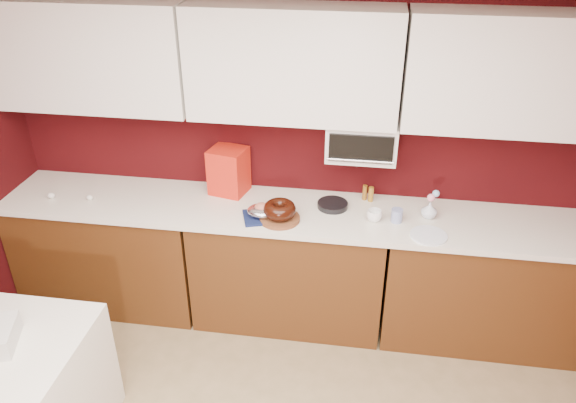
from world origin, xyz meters
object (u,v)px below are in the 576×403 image
Objects in this scene: foil_ham_nest at (262,211)px; flower_vase at (429,209)px; toaster_oven at (362,139)px; pandoro_box at (229,171)px; bundt_cake at (280,210)px; coffee_mug at (374,214)px; dining_table at (0,395)px; blue_jar at (397,216)px.

foil_ham_nest is 1.55× the size of flower_vase.
toaster_oven is 0.96m from pandoro_box.
bundt_cake is 0.98m from flower_vase.
pandoro_box reaches higher than bundt_cake.
pandoro_box reaches higher than foil_ham_nest.
coffee_mug is (0.12, -0.22, -0.43)m from toaster_oven.
flower_vase is (1.38, -0.15, -0.10)m from pandoro_box.
foil_ham_nest reaches higher than dining_table.
blue_jar is (0.87, 0.09, -0.01)m from foil_ham_nest.
coffee_mug is (0.61, 0.09, -0.03)m from bundt_cake.
foil_ham_nest is (-0.12, 0.01, -0.03)m from bundt_cake.
bundt_cake is at bearing -4.23° from foil_ham_nest.
bundt_cake reaches higher than blue_jar.
toaster_oven is 2.11× the size of bundt_cake.
flower_vase is at bearing 9.17° from foil_ham_nest.
flower_vase is at bearing -14.80° from toaster_oven.
bundt_cake is 0.61m from coffee_mug.
flower_vase is at bearing 6.53° from pandoro_box.
pandoro_box reaches higher than dining_table.
bundt_cake is 0.12m from foil_ham_nest.
bundt_cake is 1.11× the size of foil_ham_nest.
toaster_oven is 0.70m from bundt_cake.
flower_vase is (0.35, 0.10, 0.01)m from coffee_mug.
bundt_cake is 0.54m from pandoro_box.
pandoro_box is 3.46× the size of coffee_mug.
pandoro_box is 1.39m from flower_vase.
coffee_mug is 0.14m from blue_jar.
foil_ham_nest is at bearing -174.11° from blue_jar.
toaster_oven is 0.50m from coffee_mug.
toaster_oven is 2.34× the size of foil_ham_nest.
dining_table is 10.56× the size of coffee_mug.
dining_table is 11.20× the size of blue_jar.
coffee_mug reaches higher than foil_ham_nest.
dining_table is 3.05× the size of pandoro_box.
coffee_mug is at bearing -164.48° from flower_vase.
bundt_cake reaches higher than coffee_mug.
bundt_cake is (-0.49, -0.31, -0.39)m from toaster_oven.
bundt_cake is 0.65× the size of pandoro_box.
dining_table is at bearing -146.88° from coffee_mug.
pandoro_box reaches higher than coffee_mug.
coffee_mug is 1.06× the size of blue_jar.
flower_vase is (0.47, -0.12, -0.41)m from toaster_oven.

